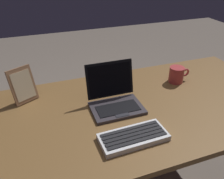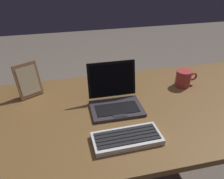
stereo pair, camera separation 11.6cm
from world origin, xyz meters
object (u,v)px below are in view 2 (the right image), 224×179
(photo_frame, at_px, (28,80))
(coffee_mug, at_px, (184,78))
(laptop_front, at_px, (115,99))
(external_keyboard, at_px, (127,138))

(photo_frame, bearing_deg, coffee_mug, -6.02)
(laptop_front, height_order, coffee_mug, laptop_front)
(photo_frame, bearing_deg, external_keyboard, -48.51)
(coffee_mug, bearing_deg, external_keyboard, -140.38)
(laptop_front, bearing_deg, coffee_mug, 14.80)
(external_keyboard, bearing_deg, coffee_mug, 39.62)
(laptop_front, xyz_separation_m, external_keyboard, (-0.01, -0.27, -0.03))
(external_keyboard, height_order, coffee_mug, coffee_mug)
(external_keyboard, distance_m, photo_frame, 0.65)
(photo_frame, bearing_deg, laptop_front, -26.03)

